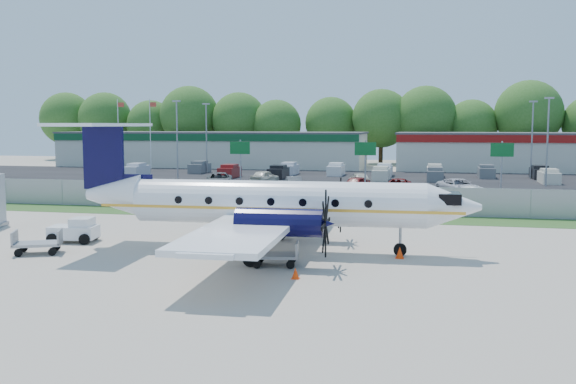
% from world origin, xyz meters
% --- Properties ---
extents(ground, '(170.00, 170.00, 0.00)m').
position_xyz_m(ground, '(0.00, 0.00, 0.00)').
color(ground, '#B8AC9B').
rests_on(ground, ground).
extents(grass_verge, '(170.00, 4.00, 0.02)m').
position_xyz_m(grass_verge, '(0.00, 12.00, 0.01)').
color(grass_verge, '#2D561E').
rests_on(grass_verge, ground).
extents(access_road, '(170.00, 8.00, 0.02)m').
position_xyz_m(access_road, '(0.00, 19.00, 0.01)').
color(access_road, black).
rests_on(access_road, ground).
extents(parking_lot, '(170.00, 32.00, 0.02)m').
position_xyz_m(parking_lot, '(0.00, 40.00, 0.01)').
color(parking_lot, black).
rests_on(parking_lot, ground).
extents(perimeter_fence, '(120.00, 0.06, 1.99)m').
position_xyz_m(perimeter_fence, '(0.00, 14.00, 1.00)').
color(perimeter_fence, gray).
rests_on(perimeter_fence, ground).
extents(building_west, '(46.40, 12.40, 5.24)m').
position_xyz_m(building_west, '(-24.00, 61.98, 2.63)').
color(building_west, beige).
rests_on(building_west, ground).
extents(building_east, '(44.40, 12.40, 5.24)m').
position_xyz_m(building_east, '(26.00, 61.98, 2.63)').
color(building_east, beige).
rests_on(building_east, ground).
extents(sign_left, '(1.80, 0.26, 5.00)m').
position_xyz_m(sign_left, '(-8.00, 22.91, 3.61)').
color(sign_left, gray).
rests_on(sign_left, ground).
extents(sign_mid, '(1.80, 0.26, 5.00)m').
position_xyz_m(sign_mid, '(3.00, 22.91, 3.61)').
color(sign_mid, gray).
rests_on(sign_mid, ground).
extents(sign_right, '(1.80, 0.26, 5.00)m').
position_xyz_m(sign_right, '(14.00, 22.91, 3.61)').
color(sign_right, gray).
rests_on(sign_right, ground).
extents(flagpole_west, '(1.06, 0.12, 10.00)m').
position_xyz_m(flagpole_west, '(-35.92, 55.00, 5.64)').
color(flagpole_west, white).
rests_on(flagpole_west, ground).
extents(flagpole_east, '(1.06, 0.12, 10.00)m').
position_xyz_m(flagpole_east, '(-30.92, 55.00, 5.64)').
color(flagpole_east, white).
rests_on(flagpole_east, ground).
extents(light_pole_nw, '(0.90, 0.35, 9.09)m').
position_xyz_m(light_pole_nw, '(-20.00, 38.00, 5.23)').
color(light_pole_nw, gray).
rests_on(light_pole_nw, ground).
extents(light_pole_ne, '(0.90, 0.35, 9.09)m').
position_xyz_m(light_pole_ne, '(20.00, 38.00, 5.23)').
color(light_pole_ne, gray).
rests_on(light_pole_ne, ground).
extents(light_pole_sw, '(0.90, 0.35, 9.09)m').
position_xyz_m(light_pole_sw, '(-20.00, 48.00, 5.23)').
color(light_pole_sw, gray).
rests_on(light_pole_sw, ground).
extents(light_pole_se, '(0.90, 0.35, 9.09)m').
position_xyz_m(light_pole_se, '(20.00, 48.00, 5.23)').
color(light_pole_se, gray).
rests_on(light_pole_se, ground).
extents(tree_line, '(112.00, 6.00, 14.00)m').
position_xyz_m(tree_line, '(0.00, 74.00, 0.00)').
color(tree_line, '#2D5D1B').
rests_on(tree_line, ground).
extents(aircraft, '(20.57, 20.31, 6.39)m').
position_xyz_m(aircraft, '(0.52, -0.67, 2.47)').
color(aircraft, white).
rests_on(aircraft, ground).
extents(pushback_tug, '(2.64, 2.08, 1.32)m').
position_xyz_m(pushback_tug, '(-10.37, -0.35, 0.63)').
color(pushback_tug, white).
rests_on(pushback_tug, ground).
extents(baggage_cart_near, '(2.56, 2.10, 1.16)m').
position_xyz_m(baggage_cart_near, '(-10.47, -3.67, 0.54)').
color(baggage_cart_near, gray).
rests_on(baggage_cart_near, ground).
extents(baggage_cart_far, '(2.28, 1.57, 1.11)m').
position_xyz_m(baggage_cart_far, '(1.53, -3.81, 0.52)').
color(baggage_cart_far, gray).
rests_on(baggage_cart_far, ground).
extents(cone_nose, '(0.40, 0.40, 0.56)m').
position_xyz_m(cone_nose, '(6.94, -0.94, 0.27)').
color(cone_nose, '#FF3C08').
rests_on(cone_nose, ground).
extents(cone_port_wing, '(0.33, 0.33, 0.47)m').
position_xyz_m(cone_port_wing, '(2.92, -5.98, 0.22)').
color(cone_port_wing, '#FF3C08').
rests_on(cone_port_wing, ground).
extents(cone_starboard_wing, '(0.42, 0.42, 0.60)m').
position_xyz_m(cone_starboard_wing, '(0.18, 4.63, 0.28)').
color(cone_starboard_wing, '#FF3C08').
rests_on(cone_starboard_wing, ground).
extents(road_car_west, '(5.32, 3.42, 1.36)m').
position_xyz_m(road_car_west, '(-20.79, 16.78, 0.00)').
color(road_car_west, maroon).
rests_on(road_car_west, ground).
extents(road_car_mid, '(4.76, 2.15, 1.52)m').
position_xyz_m(road_car_mid, '(11.23, 20.08, 0.00)').
color(road_car_mid, silver).
rests_on(road_car_mid, ground).
extents(parked_car_a, '(4.22, 6.23, 1.58)m').
position_xyz_m(parked_car_a, '(-12.05, 29.21, 0.00)').
color(parked_car_a, '#595B5E').
rests_on(parked_car_a, ground).
extents(parked_car_b, '(2.58, 4.21, 1.31)m').
position_xyz_m(parked_car_b, '(-4.39, 28.99, 0.00)').
color(parked_car_b, '#595B5E').
rests_on(parked_car_b, ground).
extents(parked_car_c, '(2.87, 4.71, 1.50)m').
position_xyz_m(parked_car_c, '(1.61, 28.21, 0.00)').
color(parked_car_c, maroon).
rests_on(parked_car_c, ground).
extents(parked_car_d, '(2.45, 4.92, 1.34)m').
position_xyz_m(parked_car_d, '(5.53, 28.52, 0.00)').
color(parked_car_d, maroon).
rests_on(parked_car_d, ground).
extents(parked_car_e, '(4.35, 5.77, 1.46)m').
position_xyz_m(parked_car_e, '(10.96, 28.31, 0.00)').
color(parked_car_e, silver).
rests_on(parked_car_e, ground).
extents(parked_car_f, '(2.67, 4.56, 1.46)m').
position_xyz_m(parked_car_f, '(-8.92, 35.12, 0.00)').
color(parked_car_f, beige).
rests_on(parked_car_f, ground).
extents(parked_car_g, '(2.98, 4.57, 1.45)m').
position_xyz_m(parked_car_g, '(1.32, 34.42, 0.00)').
color(parked_car_g, beige).
rests_on(parked_car_g, ground).
extents(far_parking_rows, '(56.00, 10.00, 1.60)m').
position_xyz_m(far_parking_rows, '(0.00, 45.00, 0.00)').
color(far_parking_rows, gray).
rests_on(far_parking_rows, ground).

